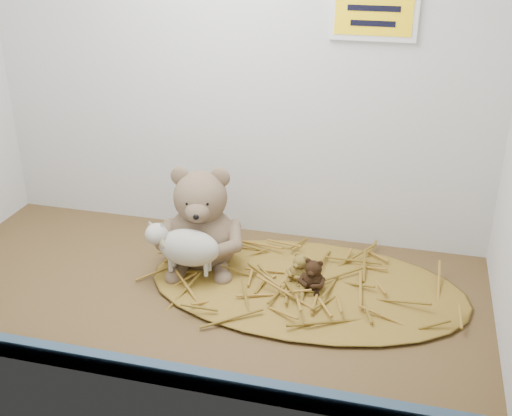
% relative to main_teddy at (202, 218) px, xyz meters
% --- Properties ---
extents(alcove_shell, '(1.20, 0.60, 0.90)m').
position_rel_main_teddy_xyz_m(alcove_shell, '(0.03, -0.01, 0.33)').
color(alcove_shell, '#493219').
rests_on(alcove_shell, ground).
extents(front_rail, '(1.19, 0.02, 0.04)m').
position_rel_main_teddy_xyz_m(front_rail, '(0.03, -0.39, -0.10)').
color(front_rail, '#39536E').
rests_on(front_rail, shelf_floor).
extents(straw_bed, '(0.68, 0.40, 0.01)m').
position_rel_main_teddy_xyz_m(straw_bed, '(0.25, -0.04, -0.11)').
color(straw_bed, brown).
rests_on(straw_bed, shelf_floor).
extents(main_teddy, '(0.23, 0.24, 0.24)m').
position_rel_main_teddy_xyz_m(main_teddy, '(0.00, 0.00, 0.00)').
color(main_teddy, '#7C684C').
rests_on(main_teddy, shelf_floor).
extents(toy_lamb, '(0.17, 0.11, 0.11)m').
position_rel_main_teddy_xyz_m(toy_lamb, '(0.00, -0.08, -0.03)').
color(toy_lamb, beige).
rests_on(toy_lamb, main_teddy).
extents(mini_teddy_tan, '(0.07, 0.07, 0.06)m').
position_rel_main_teddy_xyz_m(mini_teddy_tan, '(0.23, -0.03, -0.07)').
color(mini_teddy_tan, olive).
rests_on(mini_teddy_tan, straw_bed).
extents(mini_teddy_brown, '(0.07, 0.07, 0.07)m').
position_rel_main_teddy_xyz_m(mini_teddy_brown, '(0.26, -0.06, -0.07)').
color(mini_teddy_brown, black).
rests_on(mini_teddy_brown, straw_bed).
extents(wall_sign, '(0.16, 0.01, 0.11)m').
position_rel_main_teddy_xyz_m(wall_sign, '(0.33, 0.19, 0.43)').
color(wall_sign, yellow).
rests_on(wall_sign, back_wall).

